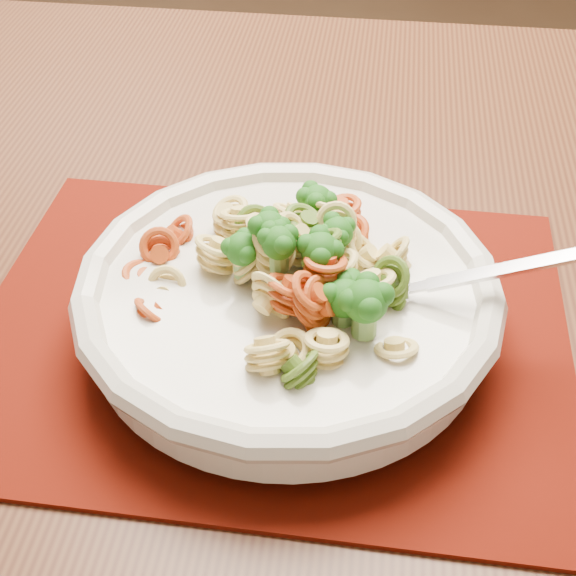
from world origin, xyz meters
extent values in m
cube|color=#4B2E19|center=(0.00, 0.00, 0.00)|extent=(4.00, 4.00, 0.01)
cube|color=#4D2A15|center=(-0.01, -0.68, 0.76)|extent=(1.43, 1.12, 0.04)
cube|color=#550C03|center=(0.00, -0.83, 0.78)|extent=(0.49, 0.43, 0.00)
cylinder|color=beige|center=(0.01, -0.84, 0.79)|extent=(0.12, 0.12, 0.01)
cylinder|color=beige|center=(0.01, -0.84, 0.81)|extent=(0.27, 0.27, 0.03)
torus|color=beige|center=(0.01, -0.84, 0.82)|extent=(0.29, 0.29, 0.02)
camera|label=1|loc=(-0.05, -1.23, 1.17)|focal=50.00mm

